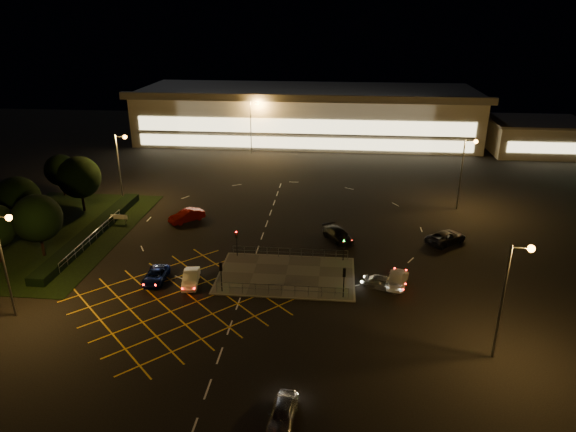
# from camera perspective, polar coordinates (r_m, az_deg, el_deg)

# --- Properties ---
(ground) EXTENTS (180.00, 180.00, 0.00)m
(ground) POSITION_cam_1_polar(r_m,az_deg,el_deg) (56.55, -2.03, -5.59)
(ground) COLOR black
(ground) RESTS_ON ground
(pedestrian_island) EXTENTS (14.00, 9.00, 0.12)m
(pedestrian_island) POSITION_cam_1_polar(r_m,az_deg,el_deg) (54.55, -0.21, -6.60)
(pedestrian_island) COLOR #4C4944
(pedestrian_island) RESTS_ON ground
(grass_verge) EXTENTS (18.00, 30.00, 0.08)m
(grass_verge) POSITION_cam_1_polar(r_m,az_deg,el_deg) (70.71, -24.47, -1.82)
(grass_verge) COLOR black
(grass_verge) RESTS_ON ground
(hedge) EXTENTS (2.00, 26.00, 1.00)m
(hedge) POSITION_cam_1_polar(r_m,az_deg,el_deg) (68.20, -20.88, -1.68)
(hedge) COLOR black
(hedge) RESTS_ON ground
(supermarket) EXTENTS (72.00, 26.50, 10.50)m
(supermarket) POSITION_cam_1_polar(r_m,az_deg,el_deg) (113.80, 2.10, 11.30)
(supermarket) COLOR beige
(supermarket) RESTS_ON ground
(retail_unit_a) EXTENTS (18.80, 14.80, 6.35)m
(retail_unit_a) POSITION_cam_1_polar(r_m,az_deg,el_deg) (113.16, 25.97, 7.99)
(retail_unit_a) COLOR beige
(retail_unit_a) RESTS_ON ground
(streetlight_sw) EXTENTS (1.78, 0.56, 10.03)m
(streetlight_sw) POSITION_cam_1_polar(r_m,az_deg,el_deg) (51.11, -28.87, -3.44)
(streetlight_sw) COLOR slate
(streetlight_sw) RESTS_ON ground
(streetlight_se) EXTENTS (1.78, 0.56, 10.03)m
(streetlight_se) POSITION_cam_1_polar(r_m,az_deg,el_deg) (42.87, 23.51, -7.14)
(streetlight_se) COLOR slate
(streetlight_se) RESTS_ON ground
(streetlight_nw) EXTENTS (1.78, 0.56, 10.03)m
(streetlight_nw) POSITION_cam_1_polar(r_m,az_deg,el_deg) (76.78, -18.07, 6.05)
(streetlight_nw) COLOR slate
(streetlight_nw) RESTS_ON ground
(streetlight_ne) EXTENTS (1.78, 0.56, 10.03)m
(streetlight_ne) POSITION_cam_1_polar(r_m,az_deg,el_deg) (74.49, 19.12, 5.45)
(streetlight_ne) COLOR slate
(streetlight_ne) RESTS_ON ground
(streetlight_far_left) EXTENTS (1.78, 0.56, 10.03)m
(streetlight_far_left) POSITION_cam_1_polar(r_m,az_deg,el_deg) (101.01, -3.93, 10.64)
(streetlight_far_left) COLOR slate
(streetlight_far_left) RESTS_ON ground
(streetlight_far_right) EXTENTS (1.78, 0.56, 10.03)m
(streetlight_far_right) POSITION_cam_1_polar(r_m,az_deg,el_deg) (104.31, 18.85, 9.90)
(streetlight_far_right) COLOR slate
(streetlight_far_right) RESTS_ON ground
(signal_sw) EXTENTS (0.28, 0.30, 3.15)m
(signal_sw) POSITION_cam_1_polar(r_m,az_deg,el_deg) (50.90, -7.45, -6.07)
(signal_sw) COLOR black
(signal_sw) RESTS_ON pedestrian_island
(signal_se) EXTENTS (0.28, 0.30, 3.15)m
(signal_se) POSITION_cam_1_polar(r_m,az_deg,el_deg) (49.73, 6.25, -6.72)
(signal_se) COLOR black
(signal_se) RESTS_ON pedestrian_island
(signal_nw) EXTENTS (0.28, 0.30, 3.15)m
(signal_nw) POSITION_cam_1_polar(r_m,az_deg,el_deg) (57.91, -5.73, -2.41)
(signal_nw) COLOR black
(signal_nw) RESTS_ON pedestrian_island
(signal_ne) EXTENTS (0.28, 0.30, 3.15)m
(signal_ne) POSITION_cam_1_polar(r_m,az_deg,el_deg) (56.89, 6.23, -2.89)
(signal_ne) COLOR black
(signal_ne) RESTS_ON pedestrian_island
(tree_b) EXTENTS (5.40, 5.40, 7.35)m
(tree_b) POSITION_cam_1_polar(r_m,az_deg,el_deg) (71.25, -27.83, 1.75)
(tree_b) COLOR black
(tree_b) RESTS_ON ground
(tree_c) EXTENTS (5.76, 5.76, 7.84)m
(tree_c) POSITION_cam_1_polar(r_m,az_deg,el_deg) (75.66, -22.18, 4.00)
(tree_c) COLOR black
(tree_c) RESTS_ON ground
(tree_d) EXTENTS (4.68, 4.68, 6.37)m
(tree_d) POSITION_cam_1_polar(r_m,az_deg,el_deg) (83.79, -23.93, 4.69)
(tree_d) COLOR black
(tree_d) RESTS_ON ground
(tree_e) EXTENTS (5.40, 5.40, 7.35)m
(tree_e) POSITION_cam_1_polar(r_m,az_deg,el_deg) (63.35, -26.10, -0.23)
(tree_e) COLOR black
(tree_e) RESTS_ON ground
(car_near_silver) EXTENTS (2.06, 4.33, 1.43)m
(car_near_silver) POSITION_cam_1_polar(r_m,az_deg,el_deg) (37.16, -0.60, -21.07)
(car_near_silver) COLOR #B0B3B7
(car_near_silver) RESTS_ON ground
(car_queue_white) EXTENTS (2.08, 4.35, 1.38)m
(car_queue_white) POSITION_cam_1_polar(r_m,az_deg,el_deg) (53.58, -10.75, -6.82)
(car_queue_white) COLOR silver
(car_queue_white) RESTS_ON ground
(car_left_blue) EXTENTS (2.26, 4.56, 1.24)m
(car_left_blue) POSITION_cam_1_polar(r_m,az_deg,el_deg) (55.04, -14.49, -6.42)
(car_left_blue) COLOR #0D194E
(car_left_blue) RESTS_ON ground
(car_far_dkgrey) EXTENTS (4.45, 5.45, 1.48)m
(car_far_dkgrey) POSITION_cam_1_polar(r_m,az_deg,el_deg) (62.63, 5.60, -2.10)
(car_far_dkgrey) COLOR black
(car_far_dkgrey) RESTS_ON ground
(car_right_silver) EXTENTS (4.32, 2.72, 1.37)m
(car_right_silver) POSITION_cam_1_polar(r_m,az_deg,el_deg) (52.72, 10.55, -7.31)
(car_right_silver) COLOR silver
(car_right_silver) RESTS_ON ground
(car_circ_red) EXTENTS (4.60, 4.58, 1.59)m
(car_circ_red) POSITION_cam_1_polar(r_m,az_deg,el_deg) (69.29, -11.19, 0.02)
(car_circ_red) COLOR maroon
(car_circ_red) RESTS_ON ground
(car_east_grey) EXTENTS (5.76, 5.40, 1.51)m
(car_east_grey) POSITION_cam_1_polar(r_m,az_deg,el_deg) (64.53, 17.16, -2.27)
(car_east_grey) COLOR black
(car_east_grey) RESTS_ON ground
(car_approach_white) EXTENTS (3.02, 5.06, 1.37)m
(car_approach_white) POSITION_cam_1_polar(r_m,az_deg,el_deg) (53.83, 12.06, -6.78)
(car_approach_white) COLOR silver
(car_approach_white) RESTS_ON ground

